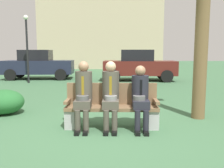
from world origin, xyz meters
name	(u,v)px	position (x,y,z in m)	size (l,w,h in m)	color
ground_plane	(107,131)	(0.00, 0.00, 0.00)	(80.00, 80.00, 0.00)	#3E6945
park_bench	(112,107)	(0.09, 0.31, 0.42)	(1.87, 0.44, 0.90)	brown
seated_man_left	(83,92)	(-0.47, 0.18, 0.75)	(0.34, 0.72, 1.36)	#4C473D
seated_man_middle	(111,92)	(0.07, 0.18, 0.75)	(0.34, 0.72, 1.36)	#4C473D
seated_man_right	(140,94)	(0.66, 0.17, 0.71)	(0.34, 0.72, 1.27)	#23232D
shrub_near_bench	(4,102)	(-2.62, 1.31, 0.31)	(0.98, 0.90, 0.61)	#286730
parked_car_near	(38,65)	(-4.30, 9.30, 0.84)	(3.99, 1.91, 1.68)	#1E2338
parked_car_far	(139,65)	(1.45, 8.59, 0.84)	(3.94, 1.78, 1.68)	#591E19
street_lamp	(27,41)	(-4.24, 7.49, 2.08)	(0.24, 0.24, 3.36)	black
building_backdrop	(102,18)	(-1.26, 20.93, 5.07)	(12.21, 6.74, 10.09)	#C1B18F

